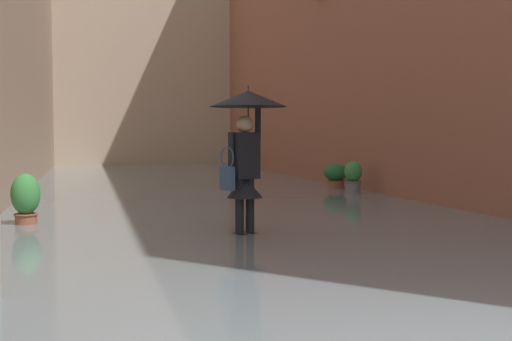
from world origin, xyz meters
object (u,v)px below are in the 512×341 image
Objects in this scene: potted_plant_near_right at (26,199)px; potted_plant_near_left at (353,178)px; person_wading at (246,130)px; potted_plant_far_left at (336,175)px.

potted_plant_near_right reaches higher than potted_plant_near_left.
potted_plant_near_right is (3.04, -1.74, -1.05)m from person_wading.
person_wading reaches higher than potted_plant_near_left.
potted_plant_near_right is at bearing 26.03° from potted_plant_near_left.
potted_plant_near_left is (-6.93, -3.39, -0.02)m from potted_plant_near_right.
potted_plant_near_left is at bearing 84.23° from potted_plant_far_left.
person_wading reaches higher than potted_plant_near_right.
person_wading is 2.46× the size of potted_plant_near_right.
potted_plant_near_right is 7.71m from potted_plant_near_left.
person_wading is 6.53m from potted_plant_near_left.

